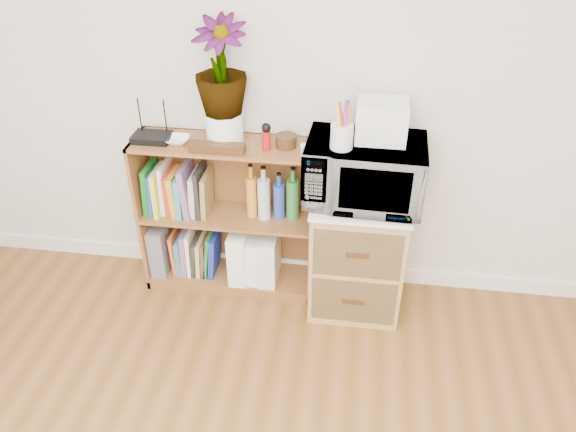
# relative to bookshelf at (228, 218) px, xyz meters

# --- Properties ---
(skirting_board) EXTENTS (4.00, 0.02, 0.10)m
(skirting_board) POSITION_rel_bookshelf_xyz_m (0.35, 0.14, -0.42)
(skirting_board) COLOR white
(skirting_board) RESTS_ON ground
(bookshelf) EXTENTS (1.00, 0.30, 0.95)m
(bookshelf) POSITION_rel_bookshelf_xyz_m (0.00, 0.00, 0.00)
(bookshelf) COLOR brown
(bookshelf) RESTS_ON ground
(wicker_unit) EXTENTS (0.50, 0.45, 0.70)m
(wicker_unit) POSITION_rel_bookshelf_xyz_m (0.75, -0.08, -0.12)
(wicker_unit) COLOR #9E7542
(wicker_unit) RESTS_ON ground
(microwave) EXTENTS (0.61, 0.42, 0.33)m
(microwave) POSITION_rel_bookshelf_xyz_m (0.75, -0.08, 0.41)
(microwave) COLOR white
(microwave) RESTS_ON wicker_unit
(pen_cup) EXTENTS (0.11, 0.11, 0.12)m
(pen_cup) POSITION_rel_bookshelf_xyz_m (0.63, -0.16, 0.63)
(pen_cup) COLOR white
(pen_cup) RESTS_ON microwave
(small_appliance) EXTENTS (0.25, 0.21, 0.20)m
(small_appliance) POSITION_rel_bookshelf_xyz_m (0.81, -0.04, 0.67)
(small_appliance) COLOR white
(small_appliance) RESTS_ON microwave
(router) EXTENTS (0.20, 0.14, 0.04)m
(router) POSITION_rel_bookshelf_xyz_m (-0.38, -0.02, 0.49)
(router) COLOR black
(router) RESTS_ON bookshelf
(white_bowl) EXTENTS (0.13, 0.13, 0.03)m
(white_bowl) POSITION_rel_bookshelf_xyz_m (-0.24, -0.03, 0.49)
(white_bowl) COLOR white
(white_bowl) RESTS_ON bookshelf
(plant_pot) EXTENTS (0.19, 0.19, 0.17)m
(plant_pot) POSITION_rel_bookshelf_xyz_m (0.01, 0.02, 0.56)
(plant_pot) COLOR white
(plant_pot) RESTS_ON bookshelf
(potted_plant) EXTENTS (0.27, 0.27, 0.49)m
(potted_plant) POSITION_rel_bookshelf_xyz_m (0.01, 0.02, 0.88)
(potted_plant) COLOR #3E742E
(potted_plant) RESTS_ON plant_pot
(trinket_box) EXTENTS (0.29, 0.07, 0.05)m
(trinket_box) POSITION_rel_bookshelf_xyz_m (-0.00, -0.10, 0.50)
(trinket_box) COLOR #37200F
(trinket_box) RESTS_ON bookshelf
(kokeshi_doll) EXTENTS (0.05, 0.05, 0.10)m
(kokeshi_doll) POSITION_rel_bookshelf_xyz_m (0.24, -0.04, 0.53)
(kokeshi_doll) COLOR #A41414
(kokeshi_doll) RESTS_ON bookshelf
(wooden_bowl) EXTENTS (0.11, 0.11, 0.06)m
(wooden_bowl) POSITION_rel_bookshelf_xyz_m (0.34, 0.01, 0.51)
(wooden_bowl) COLOR #3C2310
(wooden_bowl) RESTS_ON bookshelf
(paint_jars) EXTENTS (0.12, 0.04, 0.06)m
(paint_jars) POSITION_rel_bookshelf_xyz_m (0.47, -0.09, 0.50)
(paint_jars) COLOR pink
(paint_jars) RESTS_ON bookshelf
(file_box) EXTENTS (0.09, 0.25, 0.32)m
(file_box) POSITION_rel_bookshelf_xyz_m (-0.43, 0.00, -0.25)
(file_box) COLOR slate
(file_box) RESTS_ON bookshelf
(magazine_holder_left) EXTENTS (0.10, 0.26, 0.33)m
(magazine_holder_left) POSITION_rel_bookshelf_xyz_m (0.06, -0.01, -0.24)
(magazine_holder_left) COLOR white
(magazine_holder_left) RESTS_ON bookshelf
(magazine_holder_mid) EXTENTS (0.09, 0.23, 0.29)m
(magazine_holder_mid) POSITION_rel_bookshelf_xyz_m (0.14, -0.01, -0.26)
(magazine_holder_mid) COLOR white
(magazine_holder_mid) RESTS_ON bookshelf
(magazine_holder_right) EXTENTS (0.10, 0.25, 0.32)m
(magazine_holder_right) POSITION_rel_bookshelf_xyz_m (0.24, -0.01, -0.25)
(magazine_holder_right) COLOR silver
(magazine_holder_right) RESTS_ON bookshelf
(cookbooks) EXTENTS (0.37, 0.20, 0.31)m
(cookbooks) POSITION_rel_bookshelf_xyz_m (-0.28, 0.00, 0.16)
(cookbooks) COLOR #1C681B
(cookbooks) RESTS_ON bookshelf
(liquor_bottles) EXTENTS (0.30, 0.07, 0.32)m
(liquor_bottles) POSITION_rel_bookshelf_xyz_m (0.26, 0.00, 0.18)
(liquor_bottles) COLOR orange
(liquor_bottles) RESTS_ON bookshelf
(lower_books) EXTENTS (0.28, 0.19, 0.29)m
(lower_books) POSITION_rel_bookshelf_xyz_m (-0.22, 0.00, -0.27)
(lower_books) COLOR #CE5924
(lower_books) RESTS_ON bookshelf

